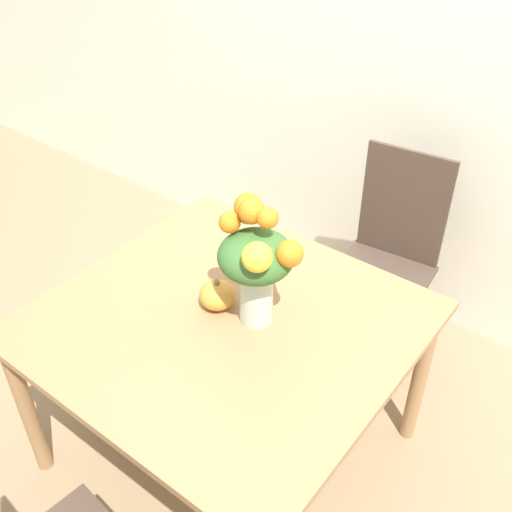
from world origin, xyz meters
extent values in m
plane|color=#8E7556|center=(0.00, 0.00, 0.00)|extent=(12.00, 12.00, 0.00)
cube|color=silver|center=(0.00, 1.35, 1.35)|extent=(8.00, 0.06, 2.70)
cube|color=#9E754C|center=(0.00, 0.00, 0.73)|extent=(1.23, 1.17, 0.03)
cylinder|color=#9E754C|center=(-0.56, -0.53, 0.36)|extent=(0.06, 0.06, 0.71)
cylinder|color=#9E754C|center=(-0.56, 0.53, 0.36)|extent=(0.06, 0.06, 0.71)
cylinder|color=#9E754C|center=(0.56, 0.53, 0.36)|extent=(0.06, 0.06, 0.71)
cylinder|color=#B2CCBC|center=(0.08, 0.07, 0.86)|extent=(0.12, 0.12, 0.22)
cylinder|color=silver|center=(0.08, 0.07, 0.79)|extent=(0.10, 0.10, 0.09)
cylinder|color=#38662D|center=(0.11, 0.07, 0.89)|extent=(0.01, 0.01, 0.27)
cylinder|color=#38662D|center=(0.09, 0.09, 0.89)|extent=(0.01, 0.01, 0.27)
cylinder|color=#38662D|center=(0.06, 0.08, 0.89)|extent=(0.01, 0.01, 0.27)
cylinder|color=#38662D|center=(0.06, 0.06, 0.89)|extent=(0.01, 0.01, 0.27)
cylinder|color=#38662D|center=(0.09, 0.05, 0.89)|extent=(0.01, 0.01, 0.27)
ellipsoid|color=#38662D|center=(0.08, 0.07, 1.02)|extent=(0.25, 0.25, 0.15)
sphere|color=yellow|center=(0.15, -0.02, 1.10)|extent=(0.10, 0.10, 0.10)
sphere|color=orange|center=(0.21, 0.08, 1.07)|extent=(0.09, 0.09, 0.09)
sphere|color=orange|center=(0.11, 0.09, 1.17)|extent=(0.07, 0.07, 0.07)
sphere|color=orange|center=(0.05, 0.09, 1.17)|extent=(0.09, 0.09, 0.09)
sphere|color=orange|center=(0.00, 0.14, 1.14)|extent=(0.10, 0.10, 0.10)
sphere|color=orange|center=(-0.02, 0.06, 1.11)|extent=(0.07, 0.07, 0.07)
sphere|color=yellow|center=(-0.01, 0.14, 1.11)|extent=(0.08, 0.08, 0.08)
ellipsoid|color=gold|center=(-0.06, 0.04, 0.80)|extent=(0.13, 0.13, 0.10)
cylinder|color=brown|center=(-0.06, 0.04, 0.85)|extent=(0.02, 0.02, 0.02)
cube|color=#47382D|center=(0.18, 0.87, 0.46)|extent=(0.46, 0.46, 0.02)
cylinder|color=#47382D|center=(0.03, 0.68, 0.23)|extent=(0.04, 0.04, 0.45)
cylinder|color=#47382D|center=(0.36, 0.72, 0.23)|extent=(0.04, 0.04, 0.45)
cylinder|color=#47382D|center=(-0.01, 1.02, 0.23)|extent=(0.04, 0.04, 0.45)
cylinder|color=#47382D|center=(0.33, 1.05, 0.23)|extent=(0.04, 0.04, 0.45)
cube|color=#47382D|center=(0.16, 1.07, 0.75)|extent=(0.40, 0.06, 0.54)
camera|label=1|loc=(1.03, -1.16, 2.17)|focal=42.00mm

